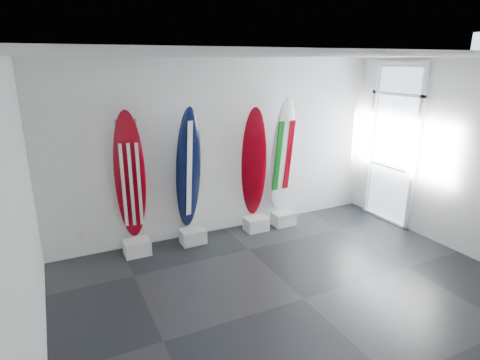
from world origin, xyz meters
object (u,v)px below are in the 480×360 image
surfboard_usa (130,177)px  surfboard_italy (282,156)px  surfboard_navy (188,169)px  surfboard_swiss (254,163)px

surfboard_usa → surfboard_italy: 2.71m
surfboard_navy → surfboard_swiss: surfboard_navy is taller
surfboard_usa → surfboard_navy: bearing=10.4°
surfboard_italy → surfboard_usa: bearing=177.6°
surfboard_swiss → surfboard_italy: 0.58m
surfboard_usa → surfboard_navy: size_ratio=1.00×
surfboard_swiss → surfboard_italy: bearing=17.5°
surfboard_usa → surfboard_navy: same height
surfboard_swiss → surfboard_usa: bearing=-162.5°
surfboard_navy → surfboard_italy: size_ratio=0.96×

